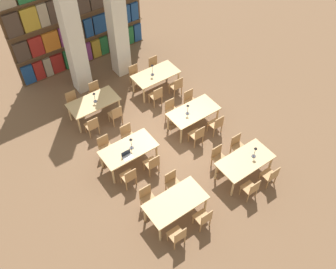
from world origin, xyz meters
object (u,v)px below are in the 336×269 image
object	(u,v)px
pillar_left	(69,21)
desk_lamp_0	(255,150)
chair_22	(176,86)
chair_10	(152,163)
desk_lamp_1	(131,142)
reading_table_5	(156,76)
chair_23	(155,66)
chair_2	(204,218)
chair_11	(128,135)
chair_1	(147,197)
chair_18	(116,114)
reading_table_3	(193,113)
laptop	(127,156)
reading_table_1	(245,162)
desk_lamp_4	(152,68)
chair_21	(135,75)
chair_17	(73,102)
reading_table_0	(176,203)
chair_15	(190,100)
reading_table_4	(94,103)
chair_19	(96,92)
reading_table_2	(128,150)
chair_7	(237,145)
chair_9	(105,146)
desk_lamp_3	(94,96)
chair_8	(129,176)
chair_6	(270,175)
pillar_center	(115,6)
chair_14	(216,124)
desk_lamp_2	(188,108)
chair_0	(178,235)
chair_3	(173,182)
chair_5	(218,157)
chair_4	(251,188)
chair_20	(156,95)

from	to	relation	value
pillar_left	desk_lamp_0	size ratio (longest dim) A/B	13.63
pillar_left	chair_22	size ratio (longest dim) A/B	6.91
chair_10	desk_lamp_1	world-z (taller)	desk_lamp_1
reading_table_5	chair_23	size ratio (longest dim) A/B	2.09
chair_2	chair_11	bearing A→B (deg)	91.37
chair_1	chair_18	xyz separation A→B (m)	(1.01, 3.59, 0.00)
chair_23	reading_table_3	bearing A→B (deg)	80.59
laptop	reading_table_3	bearing A→B (deg)	7.74
reading_table_1	chair_10	size ratio (longest dim) A/B	2.09
chair_10	reading_table_3	bearing A→B (deg)	20.52
reading_table_1	desk_lamp_4	world-z (taller)	desk_lamp_4
chair_11	chair_23	world-z (taller)	same
chair_21	chair_23	bearing A→B (deg)	-180.00
chair_22	chair_23	world-z (taller)	same
reading_table_3	chair_17	distance (m)	4.52
reading_table_0	desk_lamp_1	size ratio (longest dim) A/B	3.87
pillar_left	chair_15	xyz separation A→B (m)	(2.70, -3.52, -2.53)
reading_table_4	chair_22	distance (m)	3.28
chair_19	chair_21	xyz separation A→B (m)	(1.76, -0.02, 0.00)
pillar_left	laptop	distance (m)	5.22
reading_table_2	reading_table_4	xyz separation A→B (m)	(0.12, 2.62, 0.00)
chair_7	chair_9	size ratio (longest dim) A/B	1.00
chair_23	desk_lamp_3	bearing A→B (deg)	14.05
chair_7	desk_lamp_1	bearing A→B (deg)	-29.69
chair_18	desk_lamp_4	distance (m)	2.35
chair_8	chair_18	distance (m)	2.83
chair_6	pillar_center	bearing A→B (deg)	96.04
chair_14	chair_22	world-z (taller)	same
desk_lamp_2	chair_0	bearing A→B (deg)	-130.97
reading_table_4	desk_lamp_4	xyz separation A→B (m)	(2.60, 0.01, 0.42)
reading_table_1	desk_lamp_4	distance (m)	5.19
chair_11	chair_21	xyz separation A→B (m)	(1.94, 2.60, 0.00)
reading_table_4	desk_lamp_3	world-z (taller)	desk_lamp_3
chair_0	chair_17	bearing A→B (deg)	89.56
chair_14	reading_table_0	bearing A→B (deg)	-149.55
reading_table_3	chair_15	size ratio (longest dim) A/B	2.09
reading_table_1	chair_10	xyz separation A→B (m)	(-2.33, 1.79, -0.22)
chair_14	reading_table_4	bearing A→B (deg)	133.71
pillar_left	chair_21	xyz separation A→B (m)	(1.83, -1.05, -2.53)
chair_0	chair_1	bearing A→B (deg)	90.00
chair_2	chair_3	bearing A→B (deg)	90.00
pillar_center	chair_1	world-z (taller)	pillar_center
chair_2	reading_table_2	xyz separation A→B (m)	(-0.51, 3.23, 0.22)
desk_lamp_1	chair_6	bearing A→B (deg)	-46.76
chair_5	reading_table_2	size ratio (longest dim) A/B	0.48
chair_3	chair_4	bearing A→B (deg)	139.15
reading_table_0	chair_1	bearing A→B (deg)	122.65
chair_22	chair_21	bearing A→B (deg)	122.31
chair_20	desk_lamp_4	xyz separation A→B (m)	(0.37, 0.78, 0.64)
reading_table_2	chair_9	xyz separation A→B (m)	(-0.47, 0.75, -0.22)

